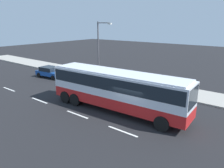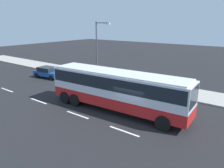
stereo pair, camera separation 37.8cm
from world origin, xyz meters
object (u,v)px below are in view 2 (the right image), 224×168
at_px(coach_bus, 117,87).
at_px(street_lamp, 98,47).
at_px(car_blue_saloon, 48,72).
at_px(pedestrian_near_curb, 126,75).

xyz_separation_m(coach_bus, street_lamp, (-7.15, 6.12, 2.19)).
xyz_separation_m(car_blue_saloon, street_lamp, (6.74, 2.49, 3.51)).
relative_size(car_blue_saloon, street_lamp, 0.59).
bearing_deg(street_lamp, coach_bus, -40.54).
height_order(coach_bus, car_blue_saloon, coach_bus).
bearing_deg(coach_bus, pedestrian_near_curb, 115.03).
relative_size(car_blue_saloon, pedestrian_near_curb, 2.53).
distance_m(car_blue_saloon, street_lamp, 8.00).
bearing_deg(street_lamp, car_blue_saloon, -159.73).
relative_size(pedestrian_near_curb, street_lamp, 0.23).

